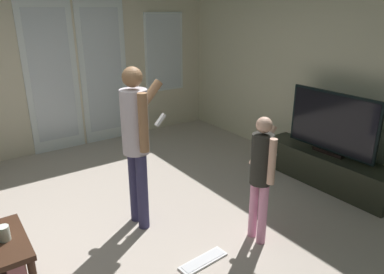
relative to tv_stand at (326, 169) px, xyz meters
name	(u,v)px	position (x,y,z in m)	size (l,w,h in m)	color
ground_plane	(108,255)	(-2.66, 0.26, -0.20)	(6.05, 5.55, 0.02)	#BDAEA1
wall_back_with_doors	(27,60)	(-2.54, 3.00, 1.13)	(6.05, 0.09, 2.73)	beige
wall_right_plain	(337,65)	(0.34, 0.26, 1.16)	(0.06, 5.55, 2.70)	beige
tv_stand	(326,169)	(0.00, 0.00, 0.00)	(0.40, 1.62, 0.38)	#25281D
flat_screen_tv	(332,124)	(0.00, 0.00, 0.56)	(0.08, 1.10, 0.73)	black
person_adult	(137,135)	(-2.20, 0.52, 0.72)	(0.54, 0.41, 1.53)	#37355C
person_child	(262,169)	(-1.45, -0.32, 0.50)	(0.38, 0.32, 1.16)	pink
loose_keyboard	(203,261)	(-2.05, -0.30, -0.18)	(0.45, 0.16, 0.02)	white
cup_near_edge	(4,233)	(-3.40, 0.15, 0.38)	(0.08, 0.08, 0.11)	white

